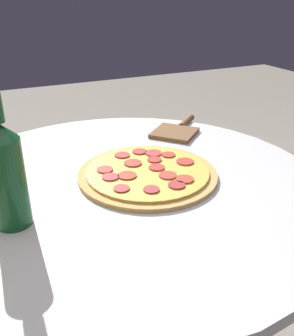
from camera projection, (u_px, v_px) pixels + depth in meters
name	position (u px, v px, depth m)	size (l,w,h in m)	color
table	(127.00, 241.00, 0.95)	(0.94, 0.94, 0.70)	silver
pizza	(147.00, 172.00, 0.89)	(0.33, 0.33, 0.02)	tan
beer_bottle	(5.00, 170.00, 0.66)	(0.07, 0.07, 0.29)	#144C23
pizza_paddle	(177.00, 130.00, 1.16)	(0.20, 0.22, 0.02)	brown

